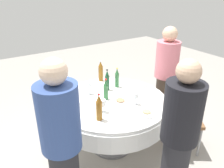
# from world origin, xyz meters

# --- Properties ---
(ground_plane) EXTENTS (10.00, 10.00, 0.00)m
(ground_plane) POSITION_xyz_m (0.00, 0.00, 0.00)
(ground_plane) COLOR gray
(dining_table) EXTENTS (1.45, 1.45, 0.74)m
(dining_table) POSITION_xyz_m (0.00, 0.00, 0.59)
(dining_table) COLOR white
(dining_table) RESTS_ON ground_plane
(bottle_green_far) EXTENTS (0.06, 0.06, 0.28)m
(bottle_green_far) POSITION_xyz_m (-0.05, -0.06, 0.87)
(bottle_green_far) COLOR #2D6B38
(bottle_green_far) RESTS_ON dining_table
(bottle_green_mid) EXTENTS (0.06, 0.06, 0.28)m
(bottle_green_mid) POSITION_xyz_m (-0.28, 0.27, 0.87)
(bottle_green_mid) COLOR #2D6B38
(bottle_green_mid) RESTS_ON dining_table
(bottle_dark_green_south) EXTENTS (0.06, 0.06, 0.30)m
(bottle_dark_green_south) POSITION_xyz_m (-0.27, 0.10, 0.88)
(bottle_dark_green_south) COLOR #194728
(bottle_dark_green_south) RESTS_ON dining_table
(bottle_dark_green_east) EXTENTS (0.06, 0.06, 0.30)m
(bottle_dark_green_east) POSITION_xyz_m (-0.11, -0.54, 0.88)
(bottle_dark_green_east) COLOR #194728
(bottle_dark_green_east) RESTS_ON dining_table
(bottle_green_front) EXTENTS (0.07, 0.07, 0.27)m
(bottle_green_front) POSITION_xyz_m (-0.18, -0.45, 0.87)
(bottle_green_front) COLOR #2D6B38
(bottle_green_front) RESTS_ON dining_table
(bottle_amber_outer) EXTENTS (0.07, 0.07, 0.32)m
(bottle_amber_outer) POSITION_xyz_m (-0.60, 0.19, 0.89)
(bottle_amber_outer) COLOR #8C5619
(bottle_amber_outer) RESTS_ON dining_table
(bottle_amber_north) EXTENTS (0.07, 0.07, 0.31)m
(bottle_amber_north) POSITION_xyz_m (0.31, -0.37, 0.89)
(bottle_amber_north) COLOR #8C5619
(bottle_amber_north) RESTS_ON dining_table
(wine_glass_east) EXTENTS (0.07, 0.07, 0.16)m
(wine_glass_east) POSITION_xyz_m (0.19, -0.25, 0.85)
(wine_glass_east) COLOR white
(wine_glass_east) RESTS_ON dining_table
(wine_glass_front) EXTENTS (0.07, 0.07, 0.15)m
(wine_glass_front) POSITION_xyz_m (0.26, 0.18, 0.85)
(wine_glass_front) COLOR white
(wine_glass_front) RESTS_ON dining_table
(wine_glass_outer) EXTENTS (0.07, 0.07, 0.16)m
(wine_glass_outer) POSITION_xyz_m (-0.30, -0.17, 0.85)
(wine_glass_outer) COLOR white
(wine_glass_outer) RESTS_ON dining_table
(plate_inner) EXTENTS (0.22, 0.22, 0.02)m
(plate_inner) POSITION_xyz_m (-0.49, -0.04, 0.75)
(plate_inner) COLOR white
(plate_inner) RESTS_ON dining_table
(plate_right) EXTENTS (0.26, 0.26, 0.04)m
(plate_right) POSITION_xyz_m (0.11, 0.05, 0.75)
(plate_right) COLOR white
(plate_right) RESTS_ON dining_table
(plate_left) EXTENTS (0.24, 0.24, 0.04)m
(plate_left) POSITION_xyz_m (0.49, 0.15, 0.75)
(plate_left) COLOR white
(plate_left) RESTS_ON dining_table
(knife_mid) EXTENTS (0.12, 0.15, 0.00)m
(knife_mid) POSITION_xyz_m (0.03, -0.37, 0.74)
(knife_mid) COLOR silver
(knife_mid) RESTS_ON dining_table
(folded_napkin) EXTENTS (0.16, 0.16, 0.02)m
(folded_napkin) POSITION_xyz_m (-0.09, 0.56, 0.75)
(folded_napkin) COLOR white
(folded_napkin) RESTS_ON dining_table
(person_far) EXTENTS (0.34, 0.34, 1.63)m
(person_far) POSITION_xyz_m (0.63, -0.92, 0.86)
(person_far) COLOR #26262B
(person_far) RESTS_ON ground_plane
(person_mid) EXTENTS (0.34, 0.34, 1.57)m
(person_mid) POSITION_xyz_m (1.06, 0.03, 0.82)
(person_mid) COLOR #26262B
(person_mid) RESTS_ON ground_plane
(person_south) EXTENTS (0.34, 0.34, 1.55)m
(person_south) POSITION_xyz_m (-0.07, 1.01, 0.81)
(person_south) COLOR #4C3F33
(person_south) RESTS_ON ground_plane
(chair_outer) EXTENTS (0.56, 0.56, 0.87)m
(chair_outer) POSITION_xyz_m (0.51, 0.73, 0.52)
(chair_outer) COLOR brown
(chair_outer) RESTS_ON ground_plane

